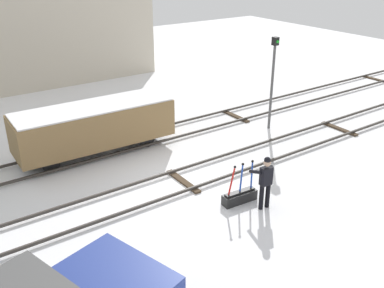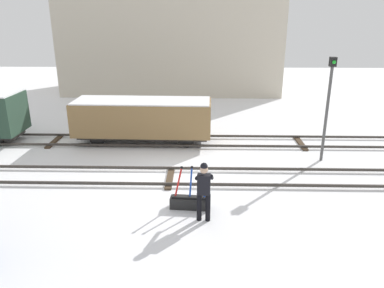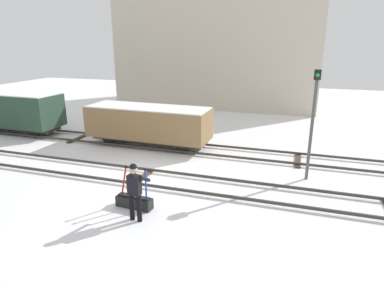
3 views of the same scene
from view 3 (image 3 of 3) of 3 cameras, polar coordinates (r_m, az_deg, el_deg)
ground_plane at (r=13.40m, az=-8.59°, el=-5.97°), size 60.00×60.00×0.00m
track_main_line at (r=13.36m, az=-8.61°, el=-5.54°), size 44.00×1.94×0.18m
track_siding_near at (r=16.86m, az=-2.51°, el=-0.44°), size 44.00×1.94×0.18m
switch_lever_frame at (r=11.19m, az=-9.87°, el=-9.53°), size 1.26×0.45×1.45m
rail_worker at (r=10.10m, az=-9.77°, el=-7.49°), size 0.57×0.72×1.85m
signal_post at (r=13.26m, az=20.07°, el=4.63°), size 0.24×0.32×4.26m
apartment_building at (r=28.92m, az=4.62°, el=16.75°), size 16.45×6.60×9.95m
freight_car_far_end at (r=17.15m, az=-7.51°, el=3.57°), size 6.39×2.18×2.07m
freight_car_mid_siding at (r=22.20m, az=-28.30°, el=5.20°), size 5.81×2.15×2.39m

